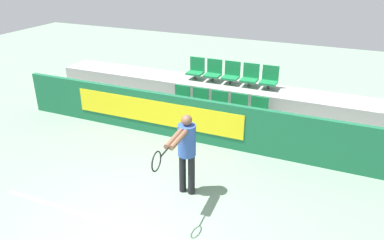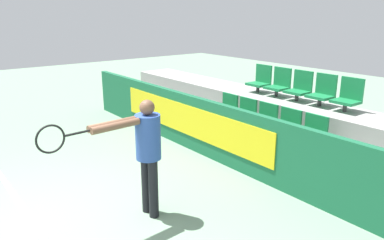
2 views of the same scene
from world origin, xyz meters
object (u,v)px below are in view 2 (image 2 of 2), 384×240
object	(u,v)px
stadium_chair_0	(227,110)
stadium_chair_4	(312,135)
stadium_chair_6	(279,83)
stadium_chair_7	(300,87)
stadium_chair_2	(265,121)
stadium_chair_5	(260,80)
stadium_chair_3	(287,127)
stadium_chair_9	(348,96)
tennis_player	(144,147)
stadium_chair_8	(323,91)
stadium_chair_1	(245,115)

from	to	relation	value
stadium_chair_0	stadium_chair_4	xyz separation A→B (m)	(2.01, 0.00, 0.00)
stadium_chair_6	stadium_chair_7	size ratio (longest dim) A/B	1.00
stadium_chair_2	stadium_chair_7	size ratio (longest dim) A/B	1.00
stadium_chair_2	stadium_chair_6	size ratio (longest dim) A/B	1.00
stadium_chair_0	stadium_chair_5	bearing A→B (deg)	90.00
stadium_chair_3	stadium_chair_7	xyz separation A→B (m)	(-0.50, 0.97, 0.50)
stadium_chair_6	stadium_chair_9	xyz separation A→B (m)	(1.51, 0.00, 0.00)
stadium_chair_2	tennis_player	world-z (taller)	tennis_player
stadium_chair_4	stadium_chair_7	world-z (taller)	stadium_chair_7
stadium_chair_6	stadium_chair_8	xyz separation A→B (m)	(1.01, 0.00, 0.00)
stadium_chair_5	stadium_chair_9	world-z (taller)	same
stadium_chair_2	tennis_player	bearing A→B (deg)	-82.34
stadium_chair_5	stadium_chair_8	world-z (taller)	same
stadium_chair_0	stadium_chair_9	size ratio (longest dim) A/B	1.00
stadium_chair_6	tennis_player	size ratio (longest dim) A/B	0.36
stadium_chair_1	stadium_chair_5	xyz separation A→B (m)	(-0.50, 0.97, 0.50)
stadium_chair_3	tennis_player	world-z (taller)	tennis_player
stadium_chair_3	stadium_chair_4	distance (m)	0.50
stadium_chair_1	stadium_chair_5	world-z (taller)	stadium_chair_5
stadium_chair_6	stadium_chair_0	bearing A→B (deg)	-117.52
stadium_chair_9	tennis_player	size ratio (longest dim) A/B	0.36
stadium_chair_3	stadium_chair_5	world-z (taller)	stadium_chair_5
stadium_chair_0	stadium_chair_1	bearing A→B (deg)	0.00
stadium_chair_4	stadium_chair_5	size ratio (longest dim) A/B	1.00
stadium_chair_5	stadium_chair_0	bearing A→B (deg)	-90.00
stadium_chair_7	stadium_chair_9	size ratio (longest dim) A/B	1.00
stadium_chair_6	stadium_chair_9	size ratio (longest dim) A/B	1.00
stadium_chair_3	stadium_chair_9	world-z (taller)	stadium_chair_9
stadium_chair_1	tennis_player	world-z (taller)	tennis_player
stadium_chair_0	stadium_chair_5	xyz separation A→B (m)	(0.00, 0.97, 0.50)
stadium_chair_0	stadium_chair_9	bearing A→B (deg)	25.64
stadium_chair_2	stadium_chair_6	distance (m)	1.20
stadium_chair_1	tennis_player	size ratio (longest dim) A/B	0.36
stadium_chair_7	stadium_chair_8	xyz separation A→B (m)	(0.50, 0.00, 0.00)
stadium_chair_0	stadium_chair_4	distance (m)	2.01
stadium_chair_2	stadium_chair_9	distance (m)	1.48
stadium_chair_2	tennis_player	size ratio (longest dim) A/B	0.36
stadium_chair_4	stadium_chair_9	xyz separation A→B (m)	(0.00, 0.97, 0.50)
stadium_chair_9	stadium_chair_0	bearing A→B (deg)	-154.36
stadium_chair_3	stadium_chair_4	size ratio (longest dim) A/B	1.00
stadium_chair_7	tennis_player	bearing A→B (deg)	-84.32
stadium_chair_2	stadium_chair_6	bearing A→B (deg)	117.52
tennis_player	stadium_chair_4	bearing A→B (deg)	73.58
stadium_chair_2	tennis_player	xyz separation A→B (m)	(0.37, -2.75, 0.23)
stadium_chair_0	tennis_player	distance (m)	3.08
stadium_chair_1	stadium_chair_7	distance (m)	1.20
stadium_chair_5	tennis_player	size ratio (longest dim) A/B	0.36
stadium_chair_4	stadium_chair_7	bearing A→B (deg)	136.17
stadium_chair_3	stadium_chair_1	bearing A→B (deg)	180.00
stadium_chair_3	stadium_chair_6	xyz separation A→B (m)	(-1.01, 0.97, 0.50)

